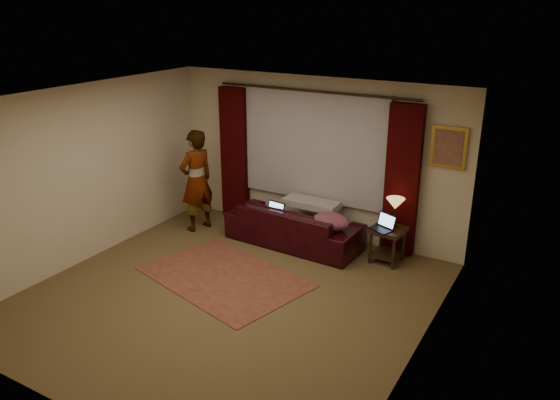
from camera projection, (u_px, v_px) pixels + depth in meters
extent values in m
cube|color=brown|center=(228.00, 297.00, 7.23)|extent=(5.00, 5.00, 0.01)
cube|color=silver|center=(221.00, 100.00, 6.33)|extent=(5.00, 5.00, 0.02)
cube|color=beige|center=(315.00, 158.00, 8.81)|extent=(5.00, 0.02, 2.60)
cube|color=beige|center=(57.00, 292.00, 4.74)|extent=(5.00, 0.02, 2.60)
cube|color=beige|center=(85.00, 175.00, 7.95)|extent=(0.02, 5.00, 2.60)
cube|color=beige|center=(424.00, 248.00, 5.60)|extent=(0.02, 5.00, 2.60)
cube|color=#A6A5AD|center=(313.00, 146.00, 8.69)|extent=(2.50, 0.05, 1.80)
cube|color=black|center=(235.00, 154.00, 9.46)|extent=(0.50, 0.14, 2.30)
cube|color=black|center=(402.00, 181.00, 8.05)|extent=(0.50, 0.14, 2.30)
cylinder|color=#312112|center=(313.00, 91.00, 8.34)|extent=(0.04, 0.04, 3.40)
cube|color=gold|center=(449.00, 147.00, 7.64)|extent=(0.50, 0.04, 0.60)
imported|color=black|center=(294.00, 218.00, 8.65)|extent=(2.21, 1.04, 0.88)
cube|color=#9F9D98|center=(312.00, 189.00, 8.60)|extent=(0.91, 0.37, 0.11)
ellipsoid|color=brown|center=(331.00, 222.00, 8.20)|extent=(0.63, 0.52, 0.24)
cube|color=brown|center=(224.00, 277.00, 7.72)|extent=(2.57, 2.04, 0.01)
cube|color=black|center=(387.00, 245.00, 8.10)|extent=(0.51, 0.51, 0.55)
imported|color=#9F9D98|center=(196.00, 181.00, 9.08)|extent=(0.63, 0.63, 1.73)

